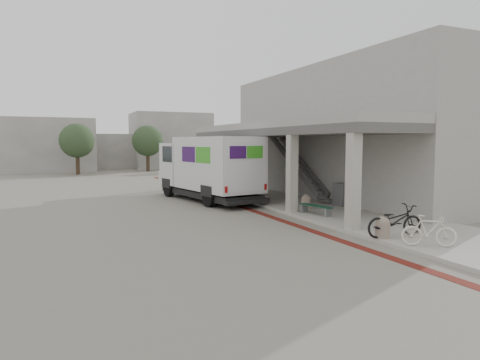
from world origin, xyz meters
name	(u,v)px	position (x,y,z in m)	size (l,w,h in m)	color
ground	(251,220)	(0.00, 0.00, 0.00)	(120.00, 120.00, 0.00)	slate
bike_lane_stripe	(253,211)	(1.00, 2.00, 0.01)	(0.35, 40.00, 0.01)	#5A1812
sidewalk	(336,212)	(4.00, 0.00, 0.06)	(4.40, 28.00, 0.12)	#9A968A
transit_building	(330,135)	(6.83, 4.50, 3.40)	(7.60, 17.00, 7.00)	gray
distant_backdrop	(94,145)	(-2.84, 35.89, 2.70)	(28.00, 10.00, 6.50)	gray
tree_left	(77,141)	(-5.00, 28.00, 3.18)	(3.20, 3.20, 4.80)	#38281C
tree_mid	(148,141)	(2.00, 30.00, 3.18)	(3.20, 3.20, 4.80)	#38281C
tree_right	(222,141)	(10.00, 29.00, 3.18)	(3.20, 3.20, 4.80)	#38281C
fedex_truck	(208,167)	(0.29, 6.00, 1.75)	(3.58, 7.99, 3.29)	black
bench	(316,208)	(2.60, -0.58, 0.39)	(0.65, 1.63, 0.37)	slate
bollard_near	(383,227)	(2.10, -4.94, 0.45)	(0.44, 0.44, 0.67)	gray
bollard_far	(306,201)	(3.13, 1.03, 0.43)	(0.41, 0.41, 0.61)	gray
utility_cabinet	(341,195)	(5.00, 1.01, 0.64)	(0.47, 0.62, 1.04)	slate
bicycle_black	(395,221)	(2.50, -5.01, 0.62)	(0.66, 1.90, 1.00)	black
bicycle_cream	(429,231)	(2.50, -6.32, 0.56)	(0.42, 1.48, 0.89)	beige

